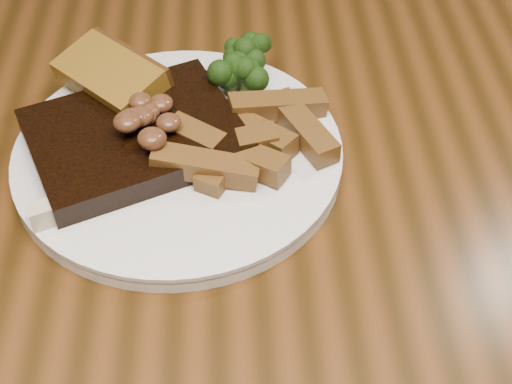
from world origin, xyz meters
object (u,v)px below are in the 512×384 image
plate (179,156)px  steak (135,138)px  garlic_bread (113,93)px  potato_wedges (246,142)px  chair_far (331,23)px  dining_table (239,292)px

plate → steak: size_ratio=1.65×
garlic_bread → potato_wedges: potato_wedges is taller
potato_wedges → garlic_bread: bearing=148.2°
plate → chair_far: bearing=70.0°
plate → garlic_bread: garlic_bread is taller
chair_far → steak: size_ratio=5.16×
dining_table → chair_far: (0.18, 0.70, -0.18)m
dining_table → chair_far: bearing=75.6°
chair_far → potato_wedges: 0.72m
chair_far → potato_wedges: (-0.17, -0.63, 0.30)m
steak → potato_wedges: (0.09, -0.01, -0.00)m
plate → potato_wedges: bearing=-5.2°
chair_far → steak: (-0.26, -0.62, 0.30)m
dining_table → garlic_bread: 0.21m
dining_table → steak: 0.16m
chair_far → steak: bearing=42.3°
dining_table → potato_wedges: size_ratio=14.35×
chair_far → potato_wedges: bearing=50.2°
dining_table → garlic_bread: (-0.11, 0.14, 0.12)m
chair_far → garlic_bread: size_ratio=8.99×
dining_table → garlic_bread: size_ratio=16.46×
plate → steak: (-0.04, 0.00, 0.02)m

